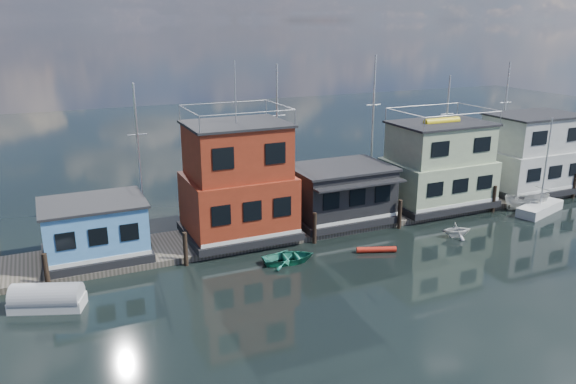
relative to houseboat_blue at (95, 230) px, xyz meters
name	(u,v)px	position (x,y,z in m)	size (l,w,h in m)	color
ground	(448,288)	(18.00, -12.00, -2.21)	(160.00, 160.00, 0.00)	black
dock	(345,220)	(18.00, 0.00, -2.01)	(48.00, 5.00, 0.40)	#595147
houseboat_blue	(95,230)	(0.00, 0.00, 0.00)	(6.40, 4.90, 3.66)	black
houseboat_red	(238,183)	(9.50, 0.00, 1.90)	(7.40, 5.90, 11.86)	black
houseboat_dark	(340,193)	(17.50, -0.02, 0.21)	(7.40, 6.10, 4.06)	black
houseboat_green	(438,166)	(26.50, 0.00, 1.34)	(8.40, 5.90, 7.03)	black
houseboat_white	(531,154)	(36.50, 0.00, 1.33)	(8.40, 5.90, 6.66)	black
pilings	(361,221)	(17.67, -2.80, -1.11)	(42.28, 0.28, 2.20)	#2D2116
background_masts	(360,132)	(22.76, 6.00, 3.35)	(36.40, 0.16, 12.00)	silver
motorboat	(526,202)	(32.85, -3.46, -1.51)	(1.35, 3.58, 1.38)	beige
red_kayak	(376,250)	(17.02, -5.93, -2.01)	(0.39, 0.39, 2.63)	red
tarp_runabout	(47,299)	(-3.11, -5.20, -1.64)	(4.03, 2.70, 1.53)	silver
dinghy_teal	(289,257)	(11.06, -5.05, -1.86)	(2.40, 3.37, 0.70)	#217C64
day_sailer	(540,208)	(33.25, -4.49, -1.76)	(5.09, 2.99, 7.62)	silver
dinghy_white	(456,230)	(23.68, -5.88, -1.66)	(1.80, 2.08, 1.10)	silver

